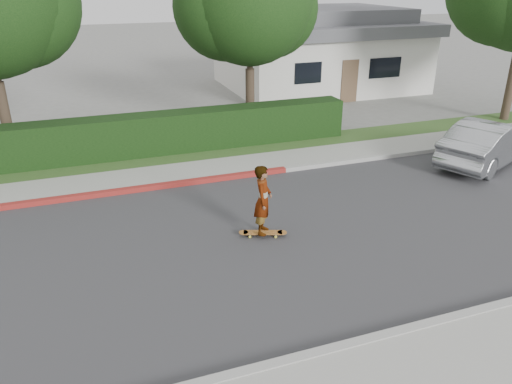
# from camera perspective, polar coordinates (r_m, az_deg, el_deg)

# --- Properties ---
(ground) EXTENTS (120.00, 120.00, 0.00)m
(ground) POSITION_cam_1_polar(r_m,az_deg,el_deg) (12.69, 6.33, -4.62)
(ground) COLOR slate
(ground) RESTS_ON ground
(road) EXTENTS (60.00, 8.00, 0.01)m
(road) POSITION_cam_1_polar(r_m,az_deg,el_deg) (12.69, 6.33, -4.60)
(road) COLOR #2D2D30
(road) RESTS_ON ground
(curb_near) EXTENTS (60.00, 0.20, 0.15)m
(curb_near) POSITION_cam_1_polar(r_m,az_deg,el_deg) (9.76, 17.16, -14.88)
(curb_near) COLOR #9E9E99
(curb_near) RESTS_ON ground
(sidewalk_near) EXTENTS (60.00, 1.60, 0.12)m
(sidewalk_near) POSITION_cam_1_polar(r_m,az_deg,el_deg) (9.26, 20.54, -18.00)
(sidewalk_near) COLOR gray
(sidewalk_near) RESTS_ON ground
(curb_far) EXTENTS (60.00, 0.20, 0.15)m
(curb_far) POSITION_cam_1_polar(r_m,az_deg,el_deg) (16.09, 0.02, 2.13)
(curb_far) COLOR #9E9E99
(curb_far) RESTS_ON ground
(curb_red_section) EXTENTS (12.00, 0.21, 0.15)m
(curb_red_section) POSITION_cam_1_polar(r_m,az_deg,el_deg) (15.27, -17.93, -0.30)
(curb_red_section) COLOR maroon
(curb_red_section) RESTS_ON ground
(sidewalk_far) EXTENTS (60.00, 1.60, 0.12)m
(sidewalk_far) POSITION_cam_1_polar(r_m,az_deg,el_deg) (16.89, -1.02, 3.14)
(sidewalk_far) COLOR gray
(sidewalk_far) RESTS_ON ground
(planting_strip) EXTENTS (60.00, 1.60, 0.10)m
(planting_strip) POSITION_cam_1_polar(r_m,az_deg,el_deg) (18.32, -2.64, 4.77)
(planting_strip) COLOR #2D4C1E
(planting_strip) RESTS_ON ground
(hedge) EXTENTS (15.00, 1.00, 1.50)m
(hedge) POSITION_cam_1_polar(r_m,az_deg,el_deg) (18.07, -12.43, 6.29)
(hedge) COLOR black
(hedge) RESTS_ON ground
(tree_center) EXTENTS (5.66, 4.84, 7.44)m
(tree_center) POSITION_cam_1_polar(r_m,az_deg,el_deg) (20.28, -0.97, 20.64)
(tree_center) COLOR #33261C
(tree_center) RESTS_ON ground
(house) EXTENTS (10.60, 8.60, 4.30)m
(house) POSITION_cam_1_polar(r_m,az_deg,el_deg) (29.33, 7.13, 15.92)
(house) COLOR beige
(house) RESTS_ON ground
(skateboard) EXTENTS (1.20, 0.62, 0.11)m
(skateboard) POSITION_cam_1_polar(r_m,az_deg,el_deg) (12.39, 0.79, -4.67)
(skateboard) COLOR gold
(skateboard) RESTS_ON ground
(skateboarder) EXTENTS (0.68, 0.76, 1.75)m
(skateboarder) POSITION_cam_1_polar(r_m,az_deg,el_deg) (11.99, 0.81, -0.91)
(skateboarder) COLOR white
(skateboarder) RESTS_ON skateboard
(car_silver) EXTENTS (4.86, 3.38, 1.52)m
(car_silver) POSITION_cam_1_polar(r_m,az_deg,el_deg) (18.66, 25.03, 5.17)
(car_silver) COLOR #A4A7AB
(car_silver) RESTS_ON ground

